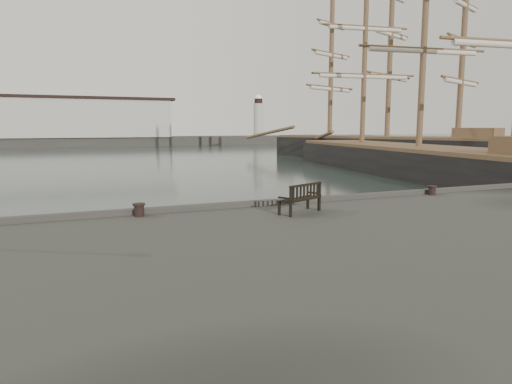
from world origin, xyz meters
The scene contains 7 objects.
ground centered at (0.00, 0.00, 0.00)m, with size 400.00×400.00×0.00m, color black.
breakwater centered at (-4.56, 92.00, 4.30)m, with size 140.00×9.50×12.20m.
bench centered at (-0.14, -1.90, 1.85)m, with size 1.69×1.17×0.92m.
bollard_left centered at (-4.98, -0.50, 1.76)m, with size 0.38×0.38×0.40m, color black.
bollard_right centered at (6.59, -0.52, 1.75)m, with size 0.36×0.36×0.38m, color black.
tall_ship_main centered at (21.89, 17.26, 0.73)m, with size 12.93×38.76×28.55m.
tall_ship_far centered at (31.80, 34.15, 0.90)m, with size 19.10×32.29×27.59m.
Camera 1 is at (-6.94, -14.58, 4.29)m, focal length 32.00 mm.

